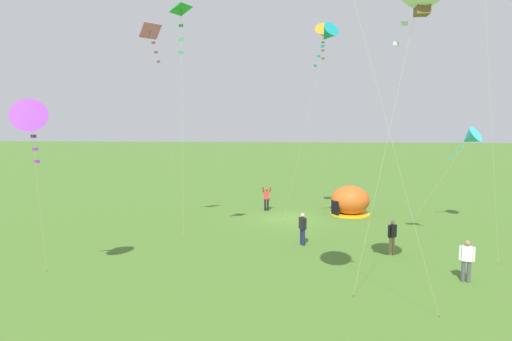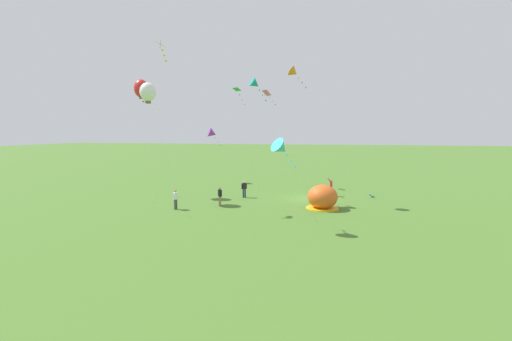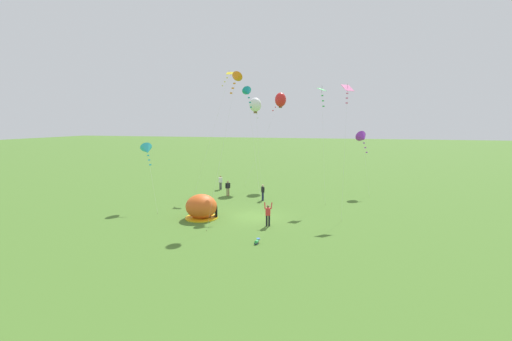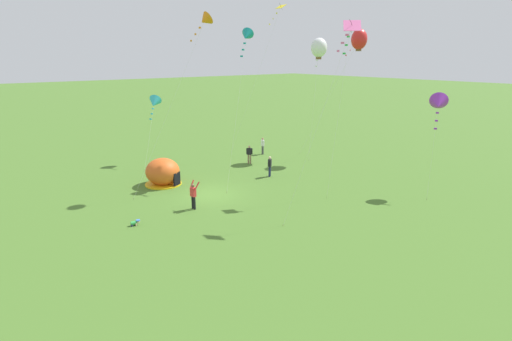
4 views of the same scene
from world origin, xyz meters
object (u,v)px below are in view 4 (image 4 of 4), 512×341
object	(u,v)px
kite_red	(359,39)
kite_orange	(205,20)
person_arms_raised	(193,195)
person_watching_sky	(249,154)
kite_pink	(350,31)
toddler_crawling	(135,223)
kite_purple	(438,104)
kite_yellow	(278,13)
kite_teal	(246,36)
person_with_toddler	(263,145)
kite_white	(319,48)
popup_tent	(163,172)
person_near_tent	(270,165)
kite_cyan	(154,103)
kite_green	(349,34)

from	to	relation	value
kite_red	kite_orange	xyz separation A→B (m)	(-0.92, -16.04, 0.92)
person_arms_raised	person_watching_sky	bearing A→B (deg)	124.96
kite_pink	kite_red	distance (m)	14.70
toddler_crawling	kite_purple	bearing A→B (deg)	69.25
kite_red	kite_purple	bearing A→B (deg)	-21.52
kite_yellow	kite_teal	bearing A→B (deg)	-57.45
person_watching_sky	kite_orange	world-z (taller)	kite_orange
person_watching_sky	kite_yellow	xyz separation A→B (m)	(-1.44, 4.54, 12.59)
person_with_toddler	kite_teal	bearing A→B (deg)	-48.46
person_watching_sky	kite_pink	size ratio (longest dim) A/B	0.15
toddler_crawling	kite_white	bearing A→B (deg)	105.30
person_with_toddler	kite_red	distance (m)	13.57
popup_tent	toddler_crawling	world-z (taller)	popup_tent
kite_red	kite_teal	bearing A→B (deg)	-94.24
person_with_toddler	kite_purple	bearing A→B (deg)	8.04
popup_tent	person_arms_raised	bearing A→B (deg)	-6.97
person_near_tent	kite_purple	xyz separation A→B (m)	(10.15, 6.86, 5.50)
person_near_tent	kite_white	bearing A→B (deg)	109.84
person_watching_sky	person_arms_raised	bearing A→B (deg)	-55.04
kite_red	toddler_crawling	bearing A→B (deg)	-82.74
person_watching_sky	person_arms_raised	xyz separation A→B (m)	(6.88, -9.84, 0.03)
kite_cyan	kite_orange	size ratio (longest dim) A/B	0.50
kite_orange	kite_white	xyz separation A→B (m)	(-1.91, 13.71, -1.64)
toddler_crawling	person_with_toddler	bearing A→B (deg)	118.07
kite_cyan	kite_white	distance (m)	16.34
person_near_tent	kite_pink	distance (m)	13.13
kite_pink	kite_green	size ratio (longest dim) A/B	0.98
person_with_toddler	kite_pink	xyz separation A→B (m)	(14.76, -5.47, 10.14)
person_arms_raised	kite_white	distance (m)	20.52
person_arms_raised	kite_purple	distance (m)	18.12
toddler_crawling	person_near_tent	bearing A→B (deg)	102.09
kite_teal	kite_yellow	xyz separation A→B (m)	(-4.56, 7.15, 2.40)
person_watching_sky	person_near_tent	distance (m)	4.49
popup_tent	kite_orange	size ratio (longest dim) A/B	0.22
kite_cyan	kite_purple	world-z (taller)	kite_purple
kite_cyan	kite_purple	size ratio (longest dim) A/B	0.87
popup_tent	kite_red	xyz separation A→B (m)	(3.22, 18.89, 10.18)
person_arms_raised	person_with_toddler	distance (m)	15.96
kite_red	person_arms_raised	bearing A→B (deg)	-81.77
person_near_tent	kite_cyan	distance (m)	12.44
person_watching_sky	person_arms_raised	size ratio (longest dim) A/B	0.91
person_watching_sky	kite_teal	distance (m)	10.97
person_watching_sky	kite_green	size ratio (longest dim) A/B	0.14
kite_yellow	kite_purple	bearing A→B (deg)	4.07
kite_pink	kite_yellow	bearing A→B (deg)	154.60
person_with_toddler	kite_teal	world-z (taller)	kite_teal
person_arms_raised	kite_yellow	world-z (taller)	kite_yellow
person_near_tent	kite_pink	size ratio (longest dim) A/B	0.15
person_watching_sky	kite_orange	xyz separation A→B (m)	(3.13, -6.25, 11.13)
person_arms_raised	kite_pink	size ratio (longest dim) A/B	0.16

